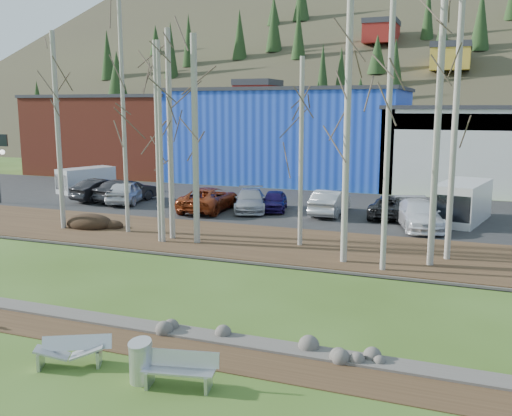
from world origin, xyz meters
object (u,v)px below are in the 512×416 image
at_px(car_6, 390,206).
at_px(van_white, 462,202).
at_px(car_2, 209,199).
at_px(car_5, 330,202).
at_px(litter_bin, 141,363).
at_px(car_3, 250,200).
at_px(car_8, 103,189).
at_px(car_7, 419,215).
at_px(bench_intact, 180,370).
at_px(car_1, 126,191).
at_px(van_grey, 84,180).
at_px(bench_damaged, 72,351).
at_px(car_4, 274,201).
at_px(car_0, 127,191).

xyz_separation_m(car_6, van_white, (4.00, -0.07, 0.50)).
xyz_separation_m(car_2, car_5, (7.54, 1.54, 0.01)).
height_order(litter_bin, car_5, car_5).
bearing_deg(car_3, car_8, 159.30).
xyz_separation_m(car_6, car_7, (1.87, -2.58, 0.09)).
xyz_separation_m(car_8, van_white, (23.90, 0.84, 0.38)).
bearing_deg(bench_intact, car_1, 114.58).
bearing_deg(van_grey, car_8, -15.92).
xyz_separation_m(bench_damaged, litter_bin, (2.17, -0.13, 0.09)).
distance_m(litter_bin, van_white, 24.04).
distance_m(litter_bin, car_4, 23.12).
height_order(van_white, van_grey, van_white).
bearing_deg(car_6, car_7, 125.56).
xyz_separation_m(car_4, van_white, (11.25, 0.33, 0.52)).
distance_m(bench_damaged, car_3, 22.20).
distance_m(car_1, van_grey, 6.32).
xyz_separation_m(car_2, car_7, (13.01, -0.62, -0.02)).
bearing_deg(car_4, car_5, -14.46).
bearing_deg(car_2, car_0, -10.00).
distance_m(bench_damaged, car_2, 21.88).
relative_size(car_0, car_6, 1.00).
bearing_deg(car_2, car_4, -162.01).
bearing_deg(litter_bin, van_white, 73.42).
relative_size(car_4, car_8, 0.80).
xyz_separation_m(car_3, van_grey, (-15.01, 2.93, 0.25)).
height_order(car_0, van_white, van_white).
xyz_separation_m(bench_intact, car_0, (-15.84, 21.72, 0.50)).
bearing_deg(car_7, car_4, 149.31).
height_order(litter_bin, car_0, car_0).
height_order(car_1, car_8, same).
distance_m(bench_damaged, van_white, 24.63).
relative_size(car_0, car_8, 1.00).
distance_m(car_7, van_grey, 25.90).
xyz_separation_m(car_0, van_grey, (-5.98, 3.13, 0.14)).
height_order(bench_damaged, car_5, car_5).
xyz_separation_m(bench_intact, car_1, (-16.15, 22.07, 0.47)).
bearing_deg(van_white, car_5, -165.10).
distance_m(car_5, van_grey, 20.18).
relative_size(car_3, car_7, 0.92).
bearing_deg(bench_damaged, van_grey, 99.60).
bearing_deg(bench_damaged, bench_intact, -27.64).
bearing_deg(car_6, bench_intact, 85.16).
relative_size(car_0, car_1, 1.00).
bearing_deg(car_1, car_3, -166.01).
height_order(car_6, van_white, van_white).
distance_m(car_0, van_grey, 6.75).
height_order(car_4, car_7, car_7).
bearing_deg(bench_damaged, car_4, 68.34).
bearing_deg(car_8, car_2, -171.87).
bearing_deg(van_white, car_0, -164.57).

